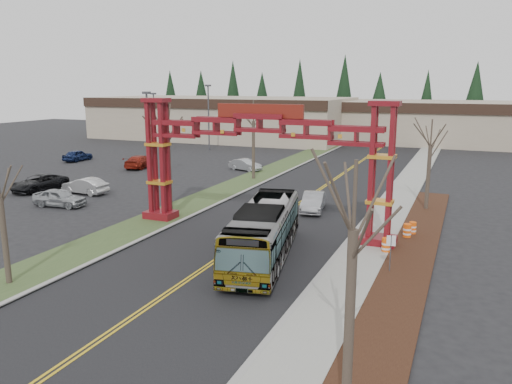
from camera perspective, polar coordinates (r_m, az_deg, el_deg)
The scene contains 33 objects.
ground at distance 20.24m, azimuth -20.75°, elevation -17.73°, with size 200.00×200.00×0.00m, color black.
road at distance 40.63m, azimuth 4.22°, elevation -1.83°, with size 12.00×110.00×0.02m, color black.
lane_line_left at distance 40.67m, azimuth 4.06°, elevation -1.80°, with size 0.12×100.00×0.01m, color gold.
lane_line_right at distance 40.59m, azimuth 4.38°, elevation -1.83°, with size 0.12×100.00×0.01m, color gold.
curb_right at distance 39.13m, azimuth 12.77°, elevation -2.56°, with size 0.30×110.00×0.15m, color #999894.
sidewalk_right at distance 38.92m, azimuth 14.87°, elevation -2.75°, with size 2.60×110.00×0.14m, color gray.
landscape_strip at distance 24.50m, azimuth 15.67°, elevation -11.80°, with size 2.60×50.00×0.12m, color black.
grass_median at distance 43.79m, azimuth -5.73°, elevation -0.80°, with size 4.00×110.00×0.08m, color #334924.
curb_left at distance 42.94m, azimuth -3.57°, elevation -0.97°, with size 0.30×110.00×0.15m, color #999894.
gateway_arch at distance 33.10m, azimuth 0.41°, elevation 5.51°, with size 18.20×1.60×8.90m.
retail_building_west at distance 94.68m, azimuth -3.78°, elevation 8.48°, with size 46.00×22.30×7.50m.
retail_building_east at distance 92.54m, azimuth 21.59°, elevation 7.43°, with size 38.00×20.30×7.00m.
conifer_treeline at distance 105.12m, azimuth 16.56°, elevation 9.87°, with size 116.10×5.60×13.00m.
transit_bus at distance 28.52m, azimuth 0.87°, elevation -4.58°, with size 2.69×11.51×3.21m, color #B2B3BA.
silver_sedan at distance 39.73m, azimuth 6.57°, elevation -1.11°, with size 1.58×4.54×1.50m, color #A5A8AD.
parked_car_near_a at distance 43.97m, azimuth -21.54°, elevation -0.61°, with size 1.76×4.37×1.49m, color #A3A7AA.
parked_car_near_b at distance 48.30m, azimuth -18.96°, elevation 0.67°, with size 1.57×4.52×1.49m, color silver.
parked_car_near_c at distance 51.24m, azimuth -23.54°, elevation 0.96°, with size 2.52×5.47×1.52m, color black.
parked_car_mid_a at distance 61.63m, azimuth -13.07°, elevation 3.41°, with size 2.15×5.29×1.53m, color maroon.
parked_car_mid_b at distance 69.58m, azimuth -19.72°, elevation 3.96°, with size 1.75×4.36×1.48m, color #16234E.
parked_car_far_a at distance 58.17m, azimuth -1.22°, elevation 3.12°, with size 1.43×4.09×1.35m, color #A7ACAF.
bare_tree_median_near at distance 27.16m, azimuth -27.25°, elevation -0.27°, with size 2.90×2.90×6.55m.
bare_tree_median_mid at distance 37.98m, azimuth -10.07°, elevation 6.79°, with size 3.35×3.35×8.64m.
bare_tree_median_far at distance 52.20m, azimuth -0.30°, elevation 8.04°, with size 3.35×3.35×8.31m.
bare_tree_right_near at distance 13.93m, azimuth 11.06°, elevation -4.45°, with size 2.93×2.93×7.88m.
bare_tree_right_far at distance 41.39m, azimuth 19.32°, elevation 5.02°, with size 3.07×3.07×7.22m.
light_pole_near at distance 51.94m, azimuth -12.23°, elevation 6.90°, with size 0.79×0.40×9.15m.
light_pole_mid at distance 71.14m, azimuth -11.54°, elevation 8.09°, with size 0.76×0.38×8.73m.
light_pole_far at distance 76.19m, azimuth -5.45°, elevation 9.01°, with size 0.85×0.43×9.82m.
street_sign at distance 27.34m, azimuth 15.16°, elevation -6.00°, with size 0.47×0.16×2.08m.
barrel_south at distance 30.68m, azimuth 14.63°, elevation -5.97°, with size 0.52×0.52×0.96m.
barrel_mid at distance 33.94m, azimuth 16.89°, elevation -4.32°, with size 0.53×0.53×0.99m.
barrel_north at distance 34.85m, azimuth 17.45°, elevation -4.01°, with size 0.49×0.49×0.90m.
Camera 1 is at (12.69, -12.33, 9.83)m, focal length 35.00 mm.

